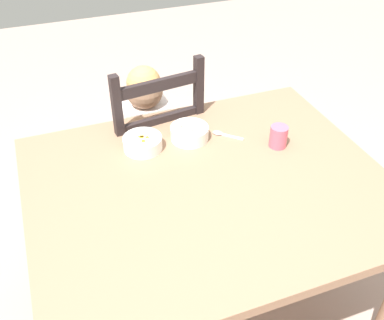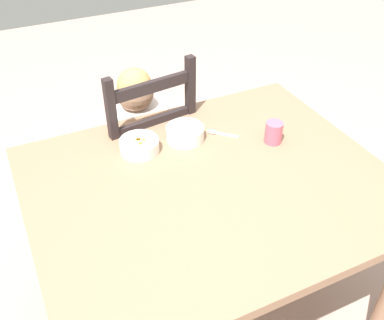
% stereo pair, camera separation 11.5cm
% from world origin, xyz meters
% --- Properties ---
extents(ground_plane, '(8.00, 8.00, 0.00)m').
position_xyz_m(ground_plane, '(0.00, 0.00, 0.00)').
color(ground_plane, tan).
extents(dining_table, '(1.32, 1.08, 0.76)m').
position_xyz_m(dining_table, '(0.00, 0.00, 0.67)').
color(dining_table, '#956E54').
rests_on(dining_table, ground).
extents(dining_chair, '(0.47, 0.47, 1.04)m').
position_xyz_m(dining_chair, '(-0.06, 0.58, 0.48)').
color(dining_chair, black).
rests_on(dining_chair, ground).
extents(child_figure, '(0.32, 0.31, 0.96)m').
position_xyz_m(child_figure, '(-0.07, 0.58, 0.64)').
color(child_figure, white).
rests_on(child_figure, ground).
extents(bowl_of_peas, '(0.16, 0.16, 0.06)m').
position_xyz_m(bowl_of_peas, '(0.03, 0.29, 0.79)').
color(bowl_of_peas, white).
rests_on(bowl_of_peas, dining_table).
extents(bowl_of_carrots, '(0.16, 0.16, 0.06)m').
position_xyz_m(bowl_of_carrots, '(-0.17, 0.29, 0.79)').
color(bowl_of_carrots, white).
rests_on(bowl_of_carrots, dining_table).
extents(spoon, '(0.11, 0.11, 0.01)m').
position_xyz_m(spoon, '(0.17, 0.27, 0.77)').
color(spoon, silver).
rests_on(spoon, dining_table).
extents(drinking_cup, '(0.07, 0.07, 0.09)m').
position_xyz_m(drinking_cup, '(0.35, 0.12, 0.81)').
color(drinking_cup, '#E45B74').
rests_on(drinking_cup, dining_table).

